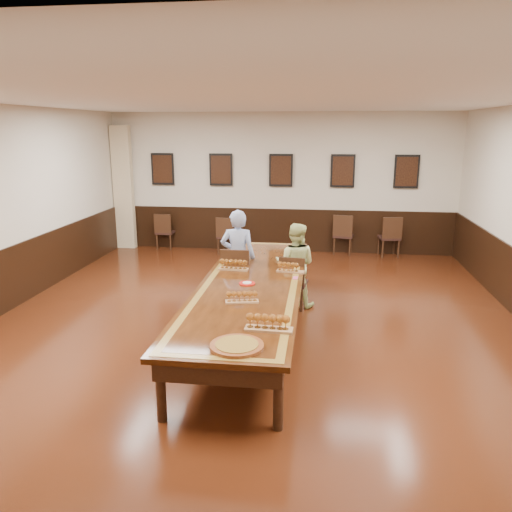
# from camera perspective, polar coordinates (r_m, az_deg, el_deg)

# --- Properties ---
(floor) EXTENTS (8.00, 10.00, 0.02)m
(floor) POSITION_cam_1_polar(r_m,az_deg,el_deg) (7.23, -0.52, -8.76)
(floor) COLOR black
(floor) RESTS_ON ground
(ceiling) EXTENTS (8.00, 10.00, 0.02)m
(ceiling) POSITION_cam_1_polar(r_m,az_deg,el_deg) (6.66, -0.58, 17.63)
(ceiling) COLOR white
(ceiling) RESTS_ON floor
(wall_back) EXTENTS (8.00, 0.02, 3.20)m
(wall_back) POSITION_cam_1_polar(r_m,az_deg,el_deg) (11.70, 2.87, 8.32)
(wall_back) COLOR beige
(wall_back) RESTS_ON floor
(wall_front) EXTENTS (8.00, 0.02, 3.20)m
(wall_front) POSITION_cam_1_polar(r_m,az_deg,el_deg) (2.20, -20.11, -20.69)
(wall_front) COLOR beige
(wall_front) RESTS_ON floor
(chair_man) EXTENTS (0.46, 0.51, 0.99)m
(chair_man) POSITION_cam_1_polar(r_m,az_deg,el_deg) (8.14, -2.18, -2.33)
(chair_man) COLOR black
(chair_man) RESTS_ON floor
(chair_woman) EXTENTS (0.47, 0.50, 0.88)m
(chair_woman) POSITION_cam_1_polar(r_m,az_deg,el_deg) (8.08, 4.33, -2.89)
(chair_woman) COLOR black
(chair_woman) RESTS_ON floor
(spare_chair_a) EXTENTS (0.41, 0.45, 0.87)m
(spare_chair_a) POSITION_cam_1_polar(r_m,az_deg,el_deg) (12.22, -10.32, 2.84)
(spare_chair_a) COLOR black
(spare_chair_a) RESTS_ON floor
(spare_chair_b) EXTENTS (0.47, 0.50, 0.87)m
(spare_chair_b) POSITION_cam_1_polar(r_m,az_deg,el_deg) (11.54, -3.28, 2.38)
(spare_chair_b) COLOR black
(spare_chair_b) RESTS_ON floor
(spare_chair_c) EXTENTS (0.51, 0.54, 0.94)m
(spare_chair_c) POSITION_cam_1_polar(r_m,az_deg,el_deg) (11.67, 9.96, 2.49)
(spare_chair_c) COLOR black
(spare_chair_c) RESTS_ON floor
(spare_chair_d) EXTENTS (0.50, 0.54, 0.93)m
(spare_chair_d) POSITION_cam_1_polar(r_m,az_deg,el_deg) (11.68, 14.98, 2.20)
(spare_chair_d) COLOR black
(spare_chair_d) RESTS_ON floor
(person_man) EXTENTS (0.58, 0.38, 1.57)m
(person_man) POSITION_cam_1_polar(r_m,az_deg,el_deg) (8.16, -2.07, -0.15)
(person_man) COLOR #4461AC
(person_man) RESTS_ON floor
(person_woman) EXTENTS (0.75, 0.62, 1.37)m
(person_woman) POSITION_cam_1_polar(r_m,az_deg,el_deg) (8.10, 4.49, -1.03)
(person_woman) COLOR #C6CF81
(person_woman) RESTS_ON floor
(pink_phone) EXTENTS (0.07, 0.14, 0.01)m
(pink_phone) POSITION_cam_1_polar(r_m,az_deg,el_deg) (7.16, 4.52, -2.52)
(pink_phone) COLOR #D74782
(pink_phone) RESTS_ON conference_table
(curtain) EXTENTS (0.45, 0.18, 2.90)m
(curtain) POSITION_cam_1_polar(r_m,az_deg,el_deg) (12.40, -14.91, 7.51)
(curtain) COLOR tan
(curtain) RESTS_ON floor
(wainscoting) EXTENTS (8.00, 10.00, 1.00)m
(wainscoting) POSITION_cam_1_polar(r_m,az_deg,el_deg) (7.05, -0.52, -4.95)
(wainscoting) COLOR black
(wainscoting) RESTS_ON floor
(conference_table) EXTENTS (1.40, 5.00, 0.76)m
(conference_table) POSITION_cam_1_polar(r_m,az_deg,el_deg) (7.01, -0.53, -4.09)
(conference_table) COLOR black
(conference_table) RESTS_ON floor
(posters) EXTENTS (6.14, 0.04, 0.74)m
(posters) POSITION_cam_1_polar(r_m,az_deg,el_deg) (11.60, 2.86, 9.76)
(posters) COLOR black
(posters) RESTS_ON wall_back
(flight_a) EXTENTS (0.46, 0.18, 0.17)m
(flight_a) POSITION_cam_1_polar(r_m,az_deg,el_deg) (7.54, -2.60, -1.05)
(flight_a) COLOR olive
(flight_a) RESTS_ON conference_table
(flight_b) EXTENTS (0.43, 0.19, 0.16)m
(flight_b) POSITION_cam_1_polar(r_m,az_deg,el_deg) (7.43, 3.89, -1.34)
(flight_b) COLOR olive
(flight_b) RESTS_ON conference_table
(flight_c) EXTENTS (0.42, 0.20, 0.15)m
(flight_c) POSITION_cam_1_polar(r_m,az_deg,el_deg) (6.14, -1.61, -4.75)
(flight_c) COLOR olive
(flight_c) RESTS_ON conference_table
(flight_d) EXTENTS (0.52, 0.18, 0.19)m
(flight_d) POSITION_cam_1_polar(r_m,az_deg,el_deg) (5.31, 1.44, -7.68)
(flight_d) COLOR olive
(flight_d) RESTS_ON conference_table
(red_plate_grp) EXTENTS (0.22, 0.22, 0.03)m
(red_plate_grp) POSITION_cam_1_polar(r_m,az_deg,el_deg) (6.87, -1.03, -3.16)
(red_plate_grp) COLOR #B7140C
(red_plate_grp) RESTS_ON conference_table
(carved_platter) EXTENTS (0.56, 0.56, 0.04)m
(carved_platter) POSITION_cam_1_polar(r_m,az_deg,el_deg) (4.96, -2.20, -10.21)
(carved_platter) COLOR #5B2712
(carved_platter) RESTS_ON conference_table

